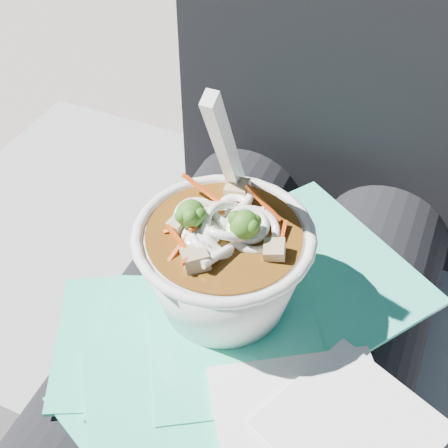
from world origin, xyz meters
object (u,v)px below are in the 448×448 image
at_px(plastic_bag, 223,347).
at_px(lap, 243,367).
at_px(stone_ledge, 277,406).
at_px(udon_bowl, 224,258).
at_px(person_body, 277,285).

bearing_deg(plastic_bag, lap, 82.80).
xyz_separation_m(stone_ledge, lap, (0.00, -0.15, 0.31)).
relative_size(stone_ledge, udon_bowl, 5.09).
bearing_deg(plastic_bag, udon_bowl, 112.07).
distance_m(stone_ledge, udon_bowl, 0.47).
xyz_separation_m(lap, udon_bowl, (-0.02, 0.01, 0.14)).
height_order(person_body, udon_bowl, person_body).
height_order(lap, person_body, person_body).
xyz_separation_m(stone_ledge, person_body, (0.00, -0.06, 0.33)).
distance_m(stone_ledge, lap, 0.34).
bearing_deg(person_body, plastic_bag, -92.06).
bearing_deg(stone_ledge, udon_bowl, -98.63).
xyz_separation_m(person_body, plastic_bag, (-0.00, -0.13, 0.06)).
xyz_separation_m(lap, person_body, (0.00, 0.09, 0.02)).
bearing_deg(stone_ledge, person_body, -90.00).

